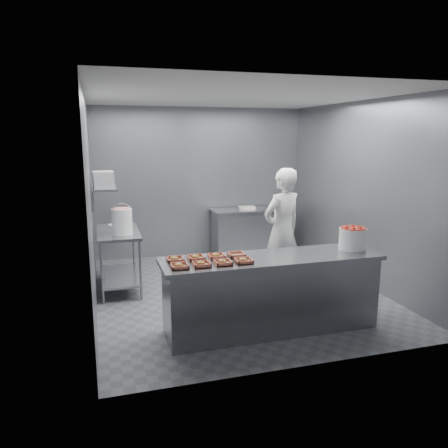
% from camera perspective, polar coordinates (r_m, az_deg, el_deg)
% --- Properties ---
extents(floor, '(4.50, 4.50, 0.00)m').
position_cam_1_polar(floor, '(6.59, 1.60, -8.76)').
color(floor, '#4C4C51').
rests_on(floor, ground).
extents(ceiling, '(4.50, 4.50, 0.00)m').
position_cam_1_polar(ceiling, '(6.20, 1.75, 16.29)').
color(ceiling, white).
rests_on(ceiling, wall_back).
extents(wall_back, '(4.00, 0.04, 2.80)m').
position_cam_1_polar(wall_back, '(8.40, -3.08, 5.46)').
color(wall_back, slate).
rests_on(wall_back, ground).
extents(wall_left, '(0.04, 4.50, 2.80)m').
position_cam_1_polar(wall_left, '(5.95, -17.01, 2.48)').
color(wall_left, slate).
rests_on(wall_left, ground).
extents(wall_right, '(0.04, 4.50, 2.80)m').
position_cam_1_polar(wall_right, '(7.12, 17.22, 3.87)').
color(wall_right, slate).
rests_on(wall_right, ground).
extents(service_counter, '(2.60, 0.70, 0.90)m').
position_cam_1_polar(service_counter, '(5.24, 6.21, -8.96)').
color(service_counter, slate).
rests_on(service_counter, ground).
extents(prep_table, '(0.60, 1.20, 0.90)m').
position_cam_1_polar(prep_table, '(6.70, -13.58, -3.42)').
color(prep_table, slate).
rests_on(prep_table, ground).
extents(back_counter, '(1.50, 0.60, 0.90)m').
position_cam_1_polar(back_counter, '(8.47, 3.47, -0.99)').
color(back_counter, slate).
rests_on(back_counter, ground).
extents(wall_shelf, '(0.35, 0.90, 0.03)m').
position_cam_1_polar(wall_shelf, '(6.52, -15.47, 4.65)').
color(wall_shelf, slate).
rests_on(wall_shelf, wall_left).
extents(tray_0, '(0.19, 0.18, 0.06)m').
position_cam_1_polar(tray_0, '(4.67, -5.86, -5.45)').
color(tray_0, '#A28263').
rests_on(tray_0, service_counter).
extents(tray_1, '(0.19, 0.18, 0.06)m').
position_cam_1_polar(tray_1, '(4.72, -2.98, -5.24)').
color(tray_1, '#A28263').
rests_on(tray_1, service_counter).
extents(tray_2, '(0.19, 0.18, 0.06)m').
position_cam_1_polar(tray_2, '(4.78, -0.17, -5.01)').
color(tray_2, '#A28263').
rests_on(tray_2, service_counter).
extents(tray_3, '(0.19, 0.18, 0.06)m').
position_cam_1_polar(tray_3, '(4.84, 2.57, -4.78)').
color(tray_3, '#A28263').
rests_on(tray_3, service_counter).
extents(tray_4, '(0.19, 0.18, 0.06)m').
position_cam_1_polar(tray_4, '(4.92, -6.43, -4.59)').
color(tray_4, '#A28263').
rests_on(tray_4, service_counter).
extents(tray_5, '(0.19, 0.18, 0.06)m').
position_cam_1_polar(tray_5, '(4.96, -3.69, -4.39)').
color(tray_5, '#A28263').
rests_on(tray_5, service_counter).
extents(tray_6, '(0.19, 0.18, 0.06)m').
position_cam_1_polar(tray_6, '(5.02, -1.01, -4.19)').
color(tray_6, '#A28263').
rests_on(tray_6, service_counter).
extents(tray_7, '(0.19, 0.18, 0.04)m').
position_cam_1_polar(tray_7, '(5.09, 1.64, -4.01)').
color(tray_7, '#A28263').
rests_on(tray_7, service_counter).
extents(worker, '(0.78, 0.64, 1.83)m').
position_cam_1_polar(worker, '(6.47, 7.60, -0.81)').
color(worker, white).
rests_on(worker, ground).
extents(strawberry_tub, '(0.33, 0.33, 0.27)m').
position_cam_1_polar(strawberry_tub, '(5.60, 16.45, -1.72)').
color(strawberry_tub, white).
rests_on(strawberry_tub, service_counter).
extents(glaze_bucket, '(0.31, 0.29, 0.45)m').
position_cam_1_polar(glaze_bucket, '(6.35, -13.18, 0.42)').
color(glaze_bucket, white).
rests_on(glaze_bucket, prep_table).
extents(bucket_lid, '(0.34, 0.34, 0.03)m').
position_cam_1_polar(bucket_lid, '(6.97, -13.54, -0.14)').
color(bucket_lid, white).
rests_on(bucket_lid, prep_table).
extents(rag, '(0.16, 0.14, 0.02)m').
position_cam_1_polar(rag, '(7.06, -13.70, -0.03)').
color(rag, '#CCB28C').
rests_on(rag, prep_table).
extents(appliance, '(0.29, 0.32, 0.23)m').
position_cam_1_polar(appliance, '(6.27, -15.49, 5.59)').
color(appliance, gray).
rests_on(appliance, wall_shelf).
extents(paper_stack, '(0.34, 0.28, 0.05)m').
position_cam_1_polar(paper_stack, '(8.36, 3.02, 2.13)').
color(paper_stack, silver).
rests_on(paper_stack, back_counter).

